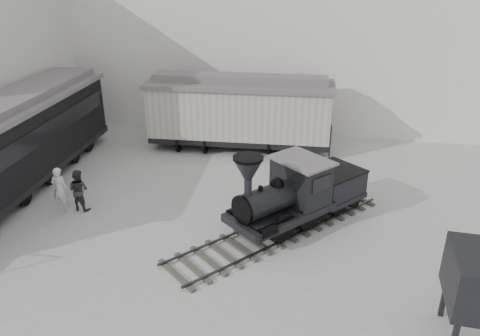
% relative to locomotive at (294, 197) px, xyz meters
% --- Properties ---
extents(ground, '(90.00, 90.00, 0.00)m').
position_rel_locomotive_xyz_m(ground, '(-2.62, -3.60, -1.21)').
color(ground, '#9E9E9B').
extents(north_wall, '(34.00, 2.51, 11.00)m').
position_rel_locomotive_xyz_m(north_wall, '(-2.62, 11.38, 4.34)').
color(north_wall, silver).
rests_on(north_wall, ground).
extents(locomotive, '(7.70, 8.25, 3.28)m').
position_rel_locomotive_xyz_m(locomotive, '(0.00, 0.00, 0.00)').
color(locomotive, '#3A3531').
rests_on(locomotive, ground).
extents(boxcar, '(9.67, 3.29, 3.92)m').
position_rel_locomotive_xyz_m(boxcar, '(-3.35, 7.64, 0.85)').
color(boxcar, black).
rests_on(boxcar, ground).
extents(passenger_coach, '(3.43, 14.04, 3.73)m').
position_rel_locomotive_xyz_m(passenger_coach, '(-12.01, 1.22, 0.85)').
color(passenger_coach, black).
rests_on(passenger_coach, ground).
extents(visitor_a, '(0.69, 0.46, 1.87)m').
position_rel_locomotive_xyz_m(visitor_a, '(-9.15, -0.39, -0.28)').
color(visitor_a, silver).
rests_on(visitor_a, ground).
extents(visitor_b, '(0.93, 0.78, 1.71)m').
position_rel_locomotive_xyz_m(visitor_b, '(-8.49, -0.18, -0.35)').
color(visitor_b, '#29292A').
rests_on(visitor_b, ground).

